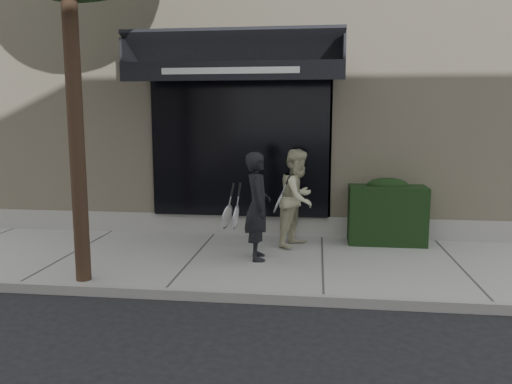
# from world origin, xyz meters

# --- Properties ---
(ground) EXTENTS (80.00, 80.00, 0.00)m
(ground) POSITION_xyz_m (0.00, 0.00, 0.00)
(ground) COLOR black
(ground) RESTS_ON ground
(sidewalk) EXTENTS (20.00, 3.00, 0.12)m
(sidewalk) POSITION_xyz_m (0.00, 0.00, 0.06)
(sidewalk) COLOR #999994
(sidewalk) RESTS_ON ground
(curb) EXTENTS (20.00, 0.10, 0.14)m
(curb) POSITION_xyz_m (0.00, -1.55, 0.07)
(curb) COLOR gray
(curb) RESTS_ON ground
(building_facade) EXTENTS (14.30, 8.04, 5.64)m
(building_facade) POSITION_xyz_m (-0.01, 4.96, 2.74)
(building_facade) COLOR #C3B395
(building_facade) RESTS_ON ground
(hedge) EXTENTS (1.30, 0.70, 1.14)m
(hedge) POSITION_xyz_m (1.10, 1.25, 0.66)
(hedge) COLOR black
(hedge) RESTS_ON sidewalk
(pedestrian_front) EXTENTS (0.77, 0.84, 1.65)m
(pedestrian_front) POSITION_xyz_m (-1.00, -0.02, 0.94)
(pedestrian_front) COLOR black
(pedestrian_front) RESTS_ON sidewalk
(pedestrian_back) EXTENTS (0.90, 0.98, 1.64)m
(pedestrian_back) POSITION_xyz_m (-0.42, 0.86, 0.94)
(pedestrian_back) COLOR #BDBB97
(pedestrian_back) RESTS_ON sidewalk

